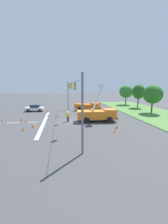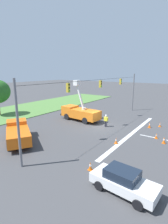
% 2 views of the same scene
% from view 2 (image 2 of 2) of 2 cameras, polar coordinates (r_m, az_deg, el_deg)
% --- Properties ---
extents(ground_plane, '(200.00, 200.00, 0.00)m').
position_cam_2_polar(ground_plane, '(25.02, 5.23, -4.76)').
color(ground_plane, '#424244').
extents(grass_verge, '(56.00, 12.00, 0.10)m').
position_cam_2_polar(grass_verge, '(37.01, -19.74, 0.49)').
color(grass_verge, '#517F3D').
rests_on(grass_verge, ground).
extents(lane_markings, '(17.60, 15.25, 0.01)m').
position_cam_2_polar(lane_markings, '(22.79, 19.01, -7.26)').
color(lane_markings, silver).
rests_on(lane_markings, ground).
extents(signal_gantry, '(26.20, 0.33, 7.20)m').
position_cam_2_polar(signal_gantry, '(23.99, 5.40, 5.34)').
color(signal_gantry, slate).
rests_on(signal_gantry, ground).
extents(utility_truck_bucket_lift, '(2.83, 6.88, 6.32)m').
position_cam_2_polar(utility_truck_bucket_lift, '(27.75, -1.36, -0.06)').
color(utility_truck_bucket_lift, orange).
rests_on(utility_truck_bucket_lift, ground).
extents(utility_truck_support_near, '(5.18, 6.41, 2.01)m').
position_cam_2_polar(utility_truck_support_near, '(20.71, -20.78, -6.28)').
color(utility_truck_support_near, orange).
rests_on(utility_truck_support_near, ground).
extents(sedan_white, '(2.19, 4.43, 1.56)m').
position_cam_2_polar(sedan_white, '(12.36, 12.69, -21.08)').
color(sedan_white, white).
rests_on(sedan_white, ground).
extents(road_worker, '(0.27, 0.65, 1.77)m').
position_cam_2_polar(road_worker, '(24.72, 7.18, -2.61)').
color(road_worker, '#383842').
rests_on(road_worker, ground).
extents(traffic_cone_foreground_left, '(0.36, 0.36, 0.80)m').
position_cam_2_polar(traffic_cone_foreground_left, '(25.97, 20.61, -3.98)').
color(traffic_cone_foreground_left, orange).
rests_on(traffic_cone_foreground_left, ground).
extents(traffic_cone_foreground_right, '(0.36, 0.36, 0.74)m').
position_cam_2_polar(traffic_cone_foreground_right, '(32.74, 1.15, 0.26)').
color(traffic_cone_foreground_right, orange).
rests_on(traffic_cone_foreground_right, ground).
extents(traffic_cone_mid_left, '(0.36, 0.36, 0.75)m').
position_cam_2_polar(traffic_cone_mid_left, '(21.10, 24.66, -8.35)').
color(traffic_cone_mid_left, orange).
rests_on(traffic_cone_mid_left, ground).
extents(traffic_cone_near_bucket, '(0.36, 0.36, 0.62)m').
position_cam_2_polar(traffic_cone_near_bucket, '(33.64, 3.96, 0.46)').
color(traffic_cone_near_bucket, orange).
rests_on(traffic_cone_near_bucket, ground).
extents(traffic_cone_lane_edge_a, '(0.36, 0.36, 0.70)m').
position_cam_2_polar(traffic_cone_lane_edge_a, '(14.51, 2.07, -17.22)').
color(traffic_cone_lane_edge_a, orange).
rests_on(traffic_cone_lane_edge_a, ground).
extents(traffic_cone_lane_edge_b, '(0.36, 0.36, 0.70)m').
position_cam_2_polar(traffic_cone_lane_edge_b, '(19.49, 10.44, -9.16)').
color(traffic_cone_lane_edge_b, orange).
rests_on(traffic_cone_lane_edge_b, ground).
extents(traffic_cone_far_left, '(0.36, 0.36, 0.65)m').
position_cam_2_polar(traffic_cone_far_left, '(26.97, 23.55, -3.81)').
color(traffic_cone_far_left, orange).
rests_on(traffic_cone_far_left, ground).
extents(traffic_cone_far_right, '(0.36, 0.36, 0.64)m').
position_cam_2_polar(traffic_cone_far_right, '(22.27, 22.56, -7.21)').
color(traffic_cone_far_right, orange).
rests_on(traffic_cone_far_right, ground).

